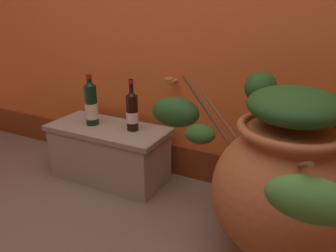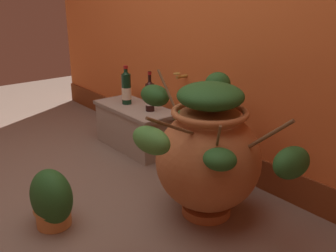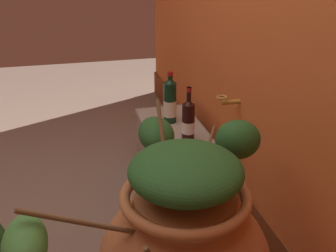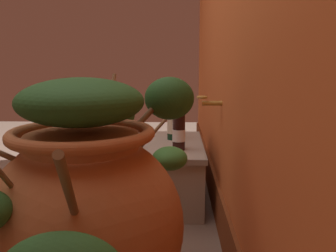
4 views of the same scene
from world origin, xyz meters
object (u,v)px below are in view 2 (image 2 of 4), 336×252
(terracotta_urn, at_px, (208,151))
(wine_bottle_left, at_px, (126,88))
(potted_shrub, at_px, (52,200))
(wine_bottle_middle, at_px, (150,95))

(terracotta_urn, xyz_separation_m, wine_bottle_left, (-1.22, 0.25, 0.10))
(wine_bottle_left, xyz_separation_m, potted_shrub, (0.76, -1.02, -0.34))
(terracotta_urn, relative_size, wine_bottle_left, 3.65)
(terracotta_urn, relative_size, potted_shrub, 3.48)
(wine_bottle_left, bearing_deg, potted_shrub, -53.10)
(wine_bottle_middle, relative_size, potted_shrub, 0.93)
(terracotta_urn, height_order, potted_shrub, terracotta_urn)
(wine_bottle_left, distance_m, potted_shrub, 1.32)
(wine_bottle_left, distance_m, wine_bottle_middle, 0.29)
(terracotta_urn, bearing_deg, wine_bottle_left, 168.23)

